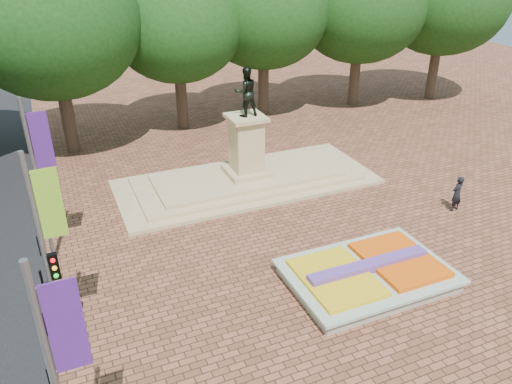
# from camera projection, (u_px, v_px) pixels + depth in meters

# --- Properties ---
(ground) EXTENTS (90.00, 90.00, 0.00)m
(ground) POSITION_uv_depth(u_px,v_px,m) (319.00, 261.00, 20.92)
(ground) COLOR brown
(ground) RESTS_ON ground
(flower_bed) EXTENTS (6.30, 4.30, 0.91)m
(flower_bed) POSITION_uv_depth(u_px,v_px,m) (368.00, 274.00, 19.48)
(flower_bed) COLOR gray
(flower_bed) RESTS_ON ground
(monument) EXTENTS (14.00, 6.00, 6.40)m
(monument) POSITION_uv_depth(u_px,v_px,m) (247.00, 169.00, 27.06)
(monument) COLOR tan
(monument) RESTS_ON ground
(tree_row_back) EXTENTS (44.80, 8.80, 10.43)m
(tree_row_back) POSITION_uv_depth(u_px,v_px,m) (221.00, 28.00, 33.42)
(tree_row_back) COLOR #36241D
(tree_row_back) RESTS_ON ground
(banner_poles) EXTENTS (0.88, 11.17, 7.00)m
(banner_poles) POSITION_uv_depth(u_px,v_px,m) (48.00, 253.00, 14.53)
(banner_poles) COLOR slate
(banner_poles) RESTS_ON ground
(bollard_row) EXTENTS (0.12, 13.12, 0.98)m
(bollard_row) POSITION_uv_depth(u_px,v_px,m) (47.00, 350.00, 15.68)
(bollard_row) COLOR black
(bollard_row) RESTS_ON ground
(pedestrian) EXTENTS (0.74, 0.56, 1.83)m
(pedestrian) POSITION_uv_depth(u_px,v_px,m) (457.00, 194.00, 24.40)
(pedestrian) COLOR black
(pedestrian) RESTS_ON ground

